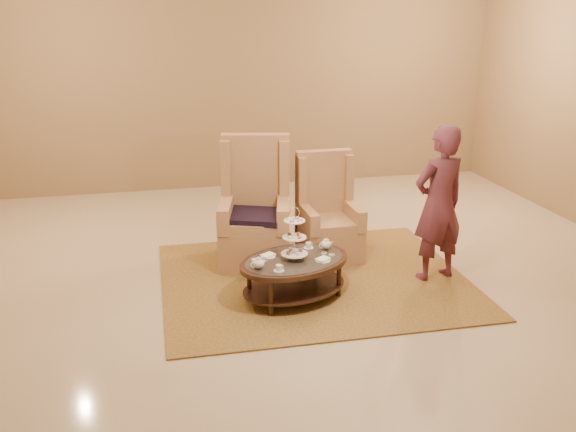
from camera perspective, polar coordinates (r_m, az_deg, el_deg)
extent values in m
plane|color=#C8B294|center=(6.59, 1.31, -6.40)|extent=(8.00, 8.00, 0.00)
cube|color=silver|center=(6.59, 1.31, -6.40)|extent=(8.00, 8.00, 0.02)
cube|color=#947751|center=(9.96, -4.38, 12.52)|extent=(8.00, 0.04, 3.50)
cube|color=olive|center=(6.77, 2.33, -5.63)|extent=(3.17, 2.65, 0.02)
cylinder|color=black|center=(5.93, -1.53, -7.35)|extent=(0.06, 0.06, 0.37)
cylinder|color=black|center=(6.33, 4.54, -5.68)|extent=(0.06, 0.06, 0.37)
cylinder|color=black|center=(6.25, -3.47, -5.97)|extent=(0.06, 0.06, 0.37)
cylinder|color=black|center=(6.63, 2.43, -4.48)|extent=(0.06, 0.06, 0.37)
cylinder|color=silver|center=(6.10, 0.58, -1.82)|extent=(0.01, 0.01, 0.46)
torus|color=silver|center=(6.02, 0.58, 0.25)|extent=(0.11, 0.05, 0.12)
cylinder|color=silver|center=(6.16, 0.57, -3.36)|extent=(0.33, 0.33, 0.01)
cylinder|color=silver|center=(6.10, 0.58, -1.90)|extent=(0.30, 0.30, 0.01)
cylinder|color=silver|center=(6.05, 0.58, -0.42)|extent=(0.26, 0.26, 0.01)
cylinder|color=#B95E6F|center=(6.19, 1.13, -3.06)|extent=(0.05, 0.05, 0.03)
cylinder|color=tan|center=(6.21, 0.21, -2.98)|extent=(0.05, 0.05, 0.03)
cylinder|color=brown|center=(6.12, 0.01, -3.32)|extent=(0.05, 0.05, 0.03)
cylinder|color=white|center=(6.10, 0.94, -3.40)|extent=(0.05, 0.05, 0.03)
ellipsoid|color=tan|center=(6.14, 0.96, -1.58)|extent=(0.05, 0.05, 0.03)
ellipsoid|color=brown|center=(6.13, 0.12, -1.61)|extent=(0.05, 0.05, 0.03)
ellipsoid|color=white|center=(6.05, 0.19, -1.90)|extent=(0.05, 0.05, 0.03)
ellipsoid|color=#B95E6F|center=(6.06, 1.04, -1.87)|extent=(0.05, 0.05, 0.03)
cube|color=brown|center=(6.09, 0.78, -0.15)|extent=(0.05, 0.04, 0.02)
cube|color=white|center=(6.06, 0.09, -0.24)|extent=(0.05, 0.04, 0.02)
cube|color=#B95E6F|center=(5.99, 0.37, -0.46)|extent=(0.05, 0.04, 0.02)
cube|color=tan|center=(6.02, 1.07, -0.37)|extent=(0.05, 0.04, 0.02)
ellipsoid|color=silver|center=(5.95, -2.63, -4.23)|extent=(0.14, 0.14, 0.09)
cylinder|color=silver|center=(5.94, -2.64, -3.82)|extent=(0.07, 0.07, 0.01)
sphere|color=silver|center=(5.93, -2.64, -3.71)|extent=(0.02, 0.02, 0.02)
cone|color=silver|center=(5.98, -2.06, -4.05)|extent=(0.07, 0.04, 0.05)
torus|color=silver|center=(5.93, -3.10, -4.34)|extent=(0.06, 0.03, 0.06)
ellipsoid|color=silver|center=(6.42, 3.40, -2.53)|extent=(0.14, 0.14, 0.09)
cylinder|color=silver|center=(6.40, 3.41, -2.15)|extent=(0.07, 0.07, 0.01)
sphere|color=silver|center=(6.39, 3.41, -2.05)|extent=(0.02, 0.02, 0.02)
cone|color=silver|center=(6.45, 3.90, -2.38)|extent=(0.07, 0.04, 0.05)
torus|color=silver|center=(6.38, 3.00, -2.63)|extent=(0.06, 0.03, 0.06)
cylinder|color=silver|center=(5.91, -0.81, -4.86)|extent=(0.13, 0.13, 0.01)
cylinder|color=silver|center=(5.90, -0.81, -4.61)|extent=(0.08, 0.08, 0.05)
torus|color=silver|center=(5.92, -0.52, -4.54)|extent=(0.03, 0.02, 0.03)
cylinder|color=silver|center=(6.45, 1.83, -2.83)|extent=(0.13, 0.13, 0.01)
cylinder|color=silver|center=(6.44, 1.84, -2.59)|extent=(0.08, 0.08, 0.05)
torus|color=silver|center=(6.46, 2.09, -2.53)|extent=(0.03, 0.02, 0.03)
cylinder|color=silver|center=(6.24, -1.79, -3.60)|extent=(0.19, 0.19, 0.01)
cube|color=white|center=(6.23, -1.79, -3.49)|extent=(0.16, 0.15, 0.02)
cylinder|color=silver|center=(6.15, 3.11, -3.96)|extent=(0.19, 0.19, 0.01)
cube|color=white|center=(6.14, 3.11, -3.85)|extent=(0.16, 0.15, 0.02)
cylinder|color=silver|center=(6.10, -2.25, -3.88)|extent=(0.05, 0.05, 0.06)
cylinder|color=silver|center=(6.27, 3.92, -3.49)|extent=(0.07, 0.07, 0.01)
cylinder|color=#B95E6F|center=(6.27, 3.92, -3.41)|extent=(0.05, 0.05, 0.01)
cylinder|color=silver|center=(6.31, 3.20, -3.32)|extent=(0.07, 0.07, 0.01)
cylinder|color=brown|center=(6.31, 3.20, -3.24)|extent=(0.05, 0.05, 0.01)
cylinder|color=silver|center=(6.14, -3.04, -3.94)|extent=(0.07, 0.07, 0.01)
cylinder|color=white|center=(6.14, -3.04, -3.86)|extent=(0.05, 0.05, 0.01)
cube|color=tan|center=(7.11, -2.92, -2.51)|extent=(0.90, 0.90, 0.45)
cube|color=tan|center=(6.97, -2.99, -0.52)|extent=(0.77, 0.77, 0.11)
cube|color=tan|center=(7.26, -2.86, 1.87)|extent=(0.77, 0.32, 1.40)
cube|color=tan|center=(7.16, -5.50, 4.24)|extent=(0.16, 0.25, 0.65)
cube|color=tan|center=(7.12, -0.31, 4.26)|extent=(0.16, 0.25, 0.65)
cube|color=tan|center=(6.97, -5.56, 0.16)|extent=(0.28, 0.69, 0.28)
cube|color=tan|center=(6.93, -0.42, 0.15)|extent=(0.28, 0.69, 0.28)
cube|color=black|center=(6.91, -3.01, -0.01)|extent=(0.75, 0.72, 0.06)
cube|color=tan|center=(7.28, 3.69, -2.30)|extent=(0.65, 0.65, 0.39)
cube|color=tan|center=(7.16, 3.84, -0.64)|extent=(0.56, 0.56, 0.09)
cube|color=tan|center=(7.39, 3.13, 1.34)|extent=(0.64, 0.14, 1.19)
cube|color=tan|center=(7.21, 1.16, 3.19)|extent=(0.10, 0.20, 0.55)
cube|color=tan|center=(7.37, 5.30, 3.45)|extent=(0.10, 0.20, 0.55)
cube|color=tan|center=(7.06, 1.79, -0.25)|extent=(0.12, 0.58, 0.24)
cube|color=tan|center=(7.22, 5.86, 0.08)|extent=(0.12, 0.58, 0.24)
imported|color=#562430|center=(6.70, 13.25, 1.02)|extent=(0.67, 0.51, 1.63)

